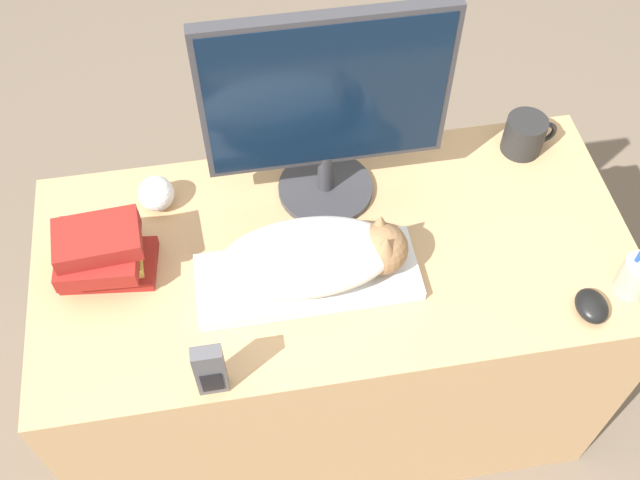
{
  "coord_description": "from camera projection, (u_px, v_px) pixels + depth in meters",
  "views": [
    {
      "loc": [
        -0.18,
        -0.6,
        2.02
      ],
      "look_at": [
        -0.03,
        0.29,
        0.78
      ],
      "focal_mm": 42.0,
      "sensor_mm": 36.0,
      "label": 1
    }
  ],
  "objects": [
    {
      "name": "coffee_mug",
      "position": [
        525.0,
        135.0,
        1.73
      ],
      "size": [
        0.13,
        0.09,
        0.09
      ],
      "color": "black",
      "rests_on": "desk"
    },
    {
      "name": "phone",
      "position": [
        210.0,
        370.0,
        1.35
      ],
      "size": [
        0.06,
        0.03,
        0.14
      ],
      "color": "#4C4C51",
      "rests_on": "desk"
    },
    {
      "name": "cat",
      "position": [
        319.0,
        256.0,
        1.48
      ],
      "size": [
        0.38,
        0.18,
        0.13
      ],
      "color": "white",
      "rests_on": "keyboard"
    },
    {
      "name": "pen_cup",
      "position": [
        638.0,
        275.0,
        1.5
      ],
      "size": [
        0.07,
        0.07,
        0.21
      ],
      "color": "#B2A893",
      "rests_on": "desk"
    },
    {
      "name": "book_stack",
      "position": [
        101.0,
        252.0,
        1.51
      ],
      "size": [
        0.21,
        0.17,
        0.13
      ],
      "color": "maroon",
      "rests_on": "desk"
    },
    {
      "name": "computer_mouse",
      "position": [
        592.0,
        306.0,
        1.49
      ],
      "size": [
        0.06,
        0.08,
        0.04
      ],
      "color": "black",
      "rests_on": "desk"
    },
    {
      "name": "desk",
      "position": [
        333.0,
        333.0,
        1.89
      ],
      "size": [
        1.28,
        0.61,
        0.72
      ],
      "color": "tan",
      "rests_on": "ground_plane"
    },
    {
      "name": "monitor",
      "position": [
        326.0,
        104.0,
        1.47
      ],
      "size": [
        0.5,
        0.21,
        0.48
      ],
      "color": "#333338",
      "rests_on": "desk"
    },
    {
      "name": "keyboard",
      "position": [
        308.0,
        277.0,
        1.54
      ],
      "size": [
        0.46,
        0.17,
        0.02
      ],
      "color": "silver",
      "rests_on": "desk"
    },
    {
      "name": "baseball",
      "position": [
        156.0,
        193.0,
        1.64
      ],
      "size": [
        0.08,
        0.08,
        0.08
      ],
      "color": "silver",
      "rests_on": "desk"
    }
  ]
}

